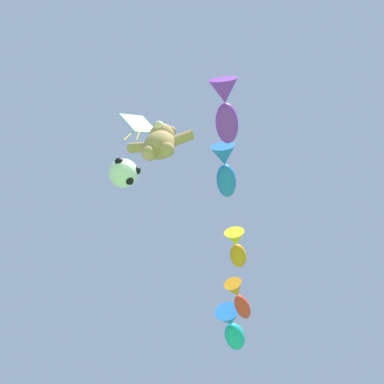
% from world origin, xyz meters
% --- Properties ---
extents(teddy_bear_kite, '(2.04, 0.90, 2.07)m').
position_xyz_m(teddy_bear_kite, '(0.62, 2.96, 11.77)').
color(teddy_bear_kite, tan).
extents(soccer_ball_kite, '(0.83, 0.83, 0.77)m').
position_xyz_m(soccer_ball_kite, '(-0.20, 2.98, 9.91)').
color(soccer_ball_kite, white).
extents(fish_kite_violet, '(0.95, 2.00, 0.85)m').
position_xyz_m(fish_kite_violet, '(2.70, 2.48, 12.16)').
color(fish_kite_violet, purple).
extents(fish_kite_cobalt, '(0.92, 1.95, 0.84)m').
position_xyz_m(fish_kite_cobalt, '(2.34, 4.72, 12.94)').
color(fish_kite_cobalt, blue).
extents(fish_kite_tangerine, '(0.74, 1.55, 0.73)m').
position_xyz_m(fish_kite_tangerine, '(2.20, 7.56, 12.30)').
color(fish_kite_tangerine, orange).
extents(fish_kite_crimson, '(0.92, 2.00, 0.73)m').
position_xyz_m(fish_kite_crimson, '(1.87, 10.29, 12.69)').
color(fish_kite_crimson, red).
extents(fish_kite_teal, '(1.12, 2.35, 1.08)m').
position_xyz_m(fish_kite_teal, '(1.29, 12.31, 13.18)').
color(fish_kite_teal, '#19ADB2').
extents(diamond_kite, '(1.19, 1.00, 2.80)m').
position_xyz_m(diamond_kite, '(-0.35, 2.90, 14.12)').
color(diamond_kite, green).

